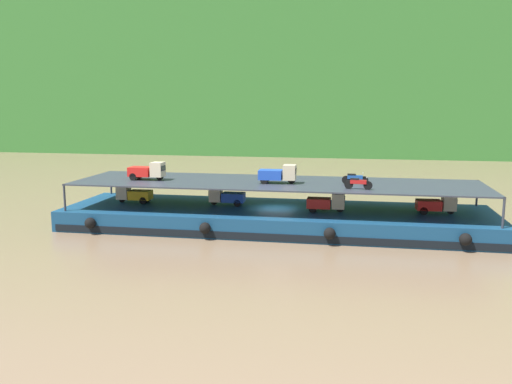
{
  "coord_description": "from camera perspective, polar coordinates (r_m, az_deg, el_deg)",
  "views": [
    {
      "loc": [
        5.73,
        -39.26,
        9.39
      ],
      "look_at": [
        -1.52,
        0.0,
        2.7
      ],
      "focal_mm": 37.7,
      "sensor_mm": 36.0,
      "label": 1
    }
  ],
  "objects": [
    {
      "name": "mini_truck_upper_stern",
      "position": [
        41.97,
        -11.44,
        2.21
      ],
      "size": [
        2.78,
        1.27,
        1.38
      ],
      "color": "red",
      "rests_on": "cargo_rack"
    },
    {
      "name": "mini_truck_lower_fore",
      "position": [
        40.48,
        18.62,
        -1.24
      ],
      "size": [
        2.79,
        1.29,
        1.38
      ],
      "color": "red",
      "rests_on": "cargo_barge"
    },
    {
      "name": "motorcycle_upper_port",
      "position": [
        37.33,
        10.78,
        0.94
      ],
      "size": [
        1.9,
        0.55,
        0.87
      ],
      "color": "black",
      "rests_on": "cargo_rack"
    },
    {
      "name": "motorcycle_upper_centre",
      "position": [
        39.64,
        10.44,
        1.44
      ],
      "size": [
        1.9,
        0.55,
        0.87
      ],
      "color": "black",
      "rests_on": "cargo_rack"
    },
    {
      "name": "mini_truck_lower_aft",
      "position": [
        41.62,
        -3.16,
        -0.46
      ],
      "size": [
        2.76,
        1.23,
        1.38
      ],
      "color": "#1E47B7",
      "rests_on": "cargo_barge"
    },
    {
      "name": "mini_truck_lower_stern",
      "position": [
        43.73,
        -12.85,
        -0.21
      ],
      "size": [
        2.77,
        1.25,
        1.38
      ],
      "color": "gold",
      "rests_on": "cargo_barge"
    },
    {
      "name": "cargo_barge",
      "position": [
        40.58,
        2.11,
        -2.79
      ],
      "size": [
        31.89,
        9.23,
        1.5
      ],
      "color": "navy",
      "rests_on": "ground"
    },
    {
      "name": "mini_truck_upper_mid",
      "position": [
        39.41,
        2.38,
        1.92
      ],
      "size": [
        2.74,
        1.2,
        1.38
      ],
      "color": "#1E47B7",
      "rests_on": "cargo_rack"
    },
    {
      "name": "ground_plane",
      "position": [
        40.78,
        2.11,
        -3.81
      ],
      "size": [
        400.0,
        400.0,
        0.0
      ],
      "primitive_type": "plane",
      "color": "#7F664C"
    },
    {
      "name": "cargo_rack",
      "position": [
        40.12,
        2.14,
        0.98
      ],
      "size": [
        30.29,
        7.8,
        2.0
      ],
      "color": "#2D333D",
      "rests_on": "cargo_barge"
    },
    {
      "name": "hillside_far_bank",
      "position": [
        109.53,
        7.69,
        15.5
      ],
      "size": [
        139.21,
        36.62,
        37.24
      ],
      "color": "#33702D",
      "rests_on": "ground"
    },
    {
      "name": "mini_truck_lower_mid",
      "position": [
        39.4,
        7.5,
        -1.1
      ],
      "size": [
        2.74,
        1.2,
        1.38
      ],
      "color": "red",
      "rests_on": "cargo_barge"
    }
  ]
}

